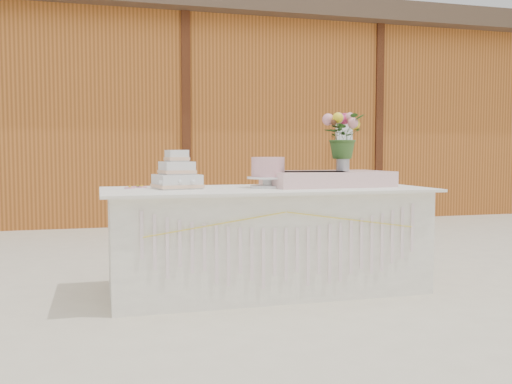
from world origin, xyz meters
TOP-DOWN VIEW (x-y plane):
  - ground at (0.00, 0.00)m, footprint 80.00×80.00m
  - barn at (-0.01, 5.99)m, footprint 12.60×4.60m
  - cake_table at (0.00, -0.00)m, footprint 2.40×1.00m
  - wedding_cake at (-0.65, 0.11)m, footprint 0.36×0.36m
  - pink_cake_stand at (0.02, 0.05)m, footprint 0.32×0.32m
  - satin_runner at (0.51, 0.07)m, footprint 0.96×0.59m
  - flower_vase at (0.66, 0.12)m, footprint 0.11×0.11m
  - bouquet at (0.66, 0.12)m, footprint 0.40×0.38m
  - loose_flowers at (-0.96, 0.15)m, footprint 0.23×0.41m

SIDE VIEW (x-z plane):
  - ground at x=0.00m, z-range 0.00..0.00m
  - cake_table at x=0.00m, z-range 0.00..0.77m
  - loose_flowers at x=-0.96m, z-range 0.77..0.79m
  - satin_runner at x=0.51m, z-range 0.77..0.89m
  - wedding_cake at x=-0.65m, z-range 0.72..1.01m
  - pink_cake_stand at x=0.02m, z-range 0.78..1.01m
  - flower_vase at x=0.66m, z-range 0.89..1.03m
  - bouquet at x=0.66m, z-range 1.03..1.39m
  - barn at x=-0.01m, z-range 0.03..3.33m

